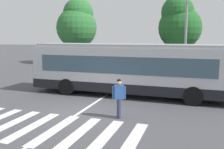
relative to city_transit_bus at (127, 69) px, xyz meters
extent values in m
plane|color=#47474C|center=(-1.20, -4.02, -1.59)|extent=(160.00, 160.00, 0.00)
cylinder|color=black|center=(3.82, 1.18, -1.09)|extent=(1.00, 0.30, 1.00)
cylinder|color=black|center=(3.82, -1.17, -1.09)|extent=(1.00, 0.30, 1.00)
cylinder|color=black|center=(-3.40, 1.17, -1.09)|extent=(1.00, 0.30, 1.00)
cylinder|color=black|center=(-3.40, -1.18, -1.09)|extent=(1.00, 0.30, 1.00)
cube|color=silver|center=(-0.02, 0.00, 0.04)|extent=(11.28, 2.57, 2.55)
cube|color=black|center=(-0.02, 0.00, -0.96)|extent=(11.39, 2.59, 0.55)
cube|color=#3D5666|center=(-0.02, 0.00, 0.34)|extent=(9.93, 2.62, 0.96)
cube|color=#99999E|center=(-0.02, 0.00, 1.39)|extent=(10.83, 2.36, 0.16)
cylinder|color=#333856|center=(0.77, -4.13, -1.16)|extent=(0.16, 0.16, 0.85)
cylinder|color=#333856|center=(0.85, -4.31, -1.16)|extent=(0.16, 0.16, 0.85)
cube|color=#2D569E|center=(0.81, -4.22, -0.44)|extent=(0.47, 0.40, 0.60)
cylinder|color=#2D569E|center=(0.59, -4.32, -0.47)|extent=(0.10, 0.10, 0.55)
cylinder|color=#2D569E|center=(1.03, -4.12, -0.47)|extent=(0.10, 0.10, 0.55)
sphere|color=tan|center=(0.81, -4.22, -0.03)|extent=(0.22, 0.22, 0.22)
sphere|color=black|center=(0.81, -4.22, 0.04)|extent=(0.19, 0.19, 0.19)
cylinder|color=black|center=(-6.63, 14.42, -1.27)|extent=(0.25, 0.65, 0.64)
cylinder|color=black|center=(-4.96, 14.30, -1.27)|extent=(0.25, 0.65, 0.64)
cylinder|color=black|center=(-6.84, 11.64, -1.27)|extent=(0.25, 0.65, 0.64)
cylinder|color=black|center=(-5.17, 11.51, -1.27)|extent=(0.25, 0.65, 0.64)
cube|color=#234293|center=(-5.90, 12.97, -0.95)|extent=(2.15, 4.62, 0.52)
cube|color=#3D5666|center=(-5.91, 12.88, -0.47)|extent=(1.76, 2.27, 0.44)
cube|color=#234293|center=(-5.91, 12.88, -0.28)|extent=(1.67, 2.09, 0.09)
cylinder|color=black|center=(-3.99, 14.18, -1.27)|extent=(0.23, 0.65, 0.64)
cylinder|color=black|center=(-2.31, 14.11, -1.27)|extent=(0.23, 0.65, 0.64)
cylinder|color=black|center=(-4.10, 11.39, -1.27)|extent=(0.23, 0.65, 0.64)
cylinder|color=black|center=(-2.43, 11.32, -1.27)|extent=(0.23, 0.65, 0.64)
cube|color=#AD1E1E|center=(-3.21, 12.75, -0.95)|extent=(2.01, 4.57, 0.52)
cube|color=#3D5666|center=(-3.21, 12.66, -0.47)|extent=(1.69, 2.23, 0.44)
cube|color=#AD1E1E|center=(-3.21, 12.66, -0.28)|extent=(1.61, 2.04, 0.09)
cylinder|color=black|center=(-1.20, 14.02, -1.27)|extent=(0.26, 0.66, 0.64)
cylinder|color=black|center=(0.47, 13.86, -1.27)|extent=(0.26, 0.66, 0.64)
cylinder|color=black|center=(-1.47, 11.24, -1.27)|extent=(0.26, 0.66, 0.64)
cylinder|color=black|center=(0.20, 11.08, -1.27)|extent=(0.26, 0.66, 0.64)
cube|color=#38383D|center=(-0.50, 12.55, -0.95)|extent=(2.24, 4.65, 0.52)
cube|color=#3D5666|center=(-0.51, 12.46, -0.47)|extent=(1.80, 2.30, 0.44)
cube|color=#38383D|center=(-0.51, 12.46, -0.28)|extent=(1.71, 2.12, 0.09)
cylinder|color=black|center=(1.35, 14.12, -1.27)|extent=(0.26, 0.66, 0.64)
cylinder|color=black|center=(3.02, 13.97, -1.27)|extent=(0.26, 0.66, 0.64)
cylinder|color=black|center=(1.09, 11.34, -1.27)|extent=(0.26, 0.66, 0.64)
cylinder|color=black|center=(2.76, 11.19, -1.27)|extent=(0.26, 0.66, 0.64)
cube|color=#B7BABF|center=(2.06, 12.65, -0.95)|extent=(2.23, 4.65, 0.52)
cube|color=#3D5666|center=(2.05, 12.57, -0.47)|extent=(1.79, 2.30, 0.44)
cube|color=#B7BABF|center=(2.05, 12.57, -0.28)|extent=(1.71, 2.11, 0.09)
cylinder|color=black|center=(4.17, 14.53, -1.27)|extent=(0.22, 0.65, 0.64)
cylinder|color=black|center=(5.84, 14.47, -1.27)|extent=(0.22, 0.65, 0.64)
cylinder|color=black|center=(4.07, 11.74, -1.27)|extent=(0.22, 0.65, 0.64)
cylinder|color=black|center=(5.74, 11.68, -1.27)|extent=(0.22, 0.65, 0.64)
cube|color=black|center=(4.96, 13.11, -0.95)|extent=(1.98, 4.56, 0.52)
cube|color=#3D5666|center=(4.95, 13.02, -0.47)|extent=(1.68, 2.22, 0.44)
cube|color=black|center=(4.95, 13.02, -0.28)|extent=(1.60, 2.03, 0.09)
cylinder|color=#939399|center=(2.98, 7.73, 2.67)|extent=(0.20, 0.20, 8.52)
cylinder|color=brown|center=(-10.57, 14.54, -0.19)|extent=(0.36, 0.36, 2.80)
sphere|color=#2D7033|center=(-10.57, 14.54, 3.00)|extent=(5.09, 5.09, 5.09)
sphere|color=#2D7033|center=(-10.45, 14.80, 4.78)|extent=(3.82, 3.82, 3.82)
cylinder|color=brown|center=(1.97, 15.82, -0.21)|extent=(0.36, 0.36, 2.76)
sphere|color=#236028|center=(1.97, 15.82, 2.90)|extent=(4.93, 4.93, 4.93)
sphere|color=#236028|center=(1.66, 15.59, 4.63)|extent=(3.70, 3.70, 3.70)
cube|color=silver|center=(-3.11, -6.29, -1.58)|extent=(0.45, 3.28, 0.01)
cube|color=silver|center=(-2.10, -6.29, -1.58)|extent=(0.45, 3.28, 0.01)
cube|color=silver|center=(-1.09, -6.29, -1.58)|extent=(0.45, 3.28, 0.01)
cube|color=silver|center=(-0.07, -6.29, -1.58)|extent=(0.45, 3.28, 0.01)
cube|color=silver|center=(0.94, -6.29, -1.58)|extent=(0.45, 3.28, 0.01)
cube|color=silver|center=(1.95, -6.29, -1.58)|extent=(0.45, 3.28, 0.01)
cube|color=silver|center=(-1.13, -2.02, -1.58)|extent=(0.16, 24.00, 0.01)
camera|label=1|loc=(3.83, -14.06, 1.91)|focal=39.54mm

